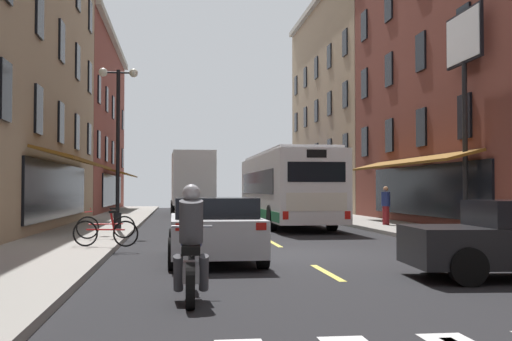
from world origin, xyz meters
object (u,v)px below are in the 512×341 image
Objects in this scene: pedestrian_mid at (341,201)px; bicycle_mid at (106,226)px; box_truck at (192,183)px; sedan_far at (186,201)px; pedestrian_rear at (386,205)px; transit_bus at (285,188)px; bicycle_near at (106,232)px; street_lamp_twin at (118,140)px; motorcycle_rider at (191,251)px; billboard_sign at (464,64)px; sedan_mid at (214,228)px.

bicycle_mid is at bearing 5.19° from pedestrian_mid.
box_truck reaches higher than sedan_far.
bicycle_mid is at bearing 124.09° from pedestrian_rear.
bicycle_mid is at bearing -129.02° from transit_bus.
pedestrian_rear is at bearing 40.23° from bicycle_near.
sedan_far is 2.91× the size of pedestrian_rear.
box_truck is (-3.85, 11.42, 0.30)m from transit_bus.
street_lamp_twin is (-3.06, -15.45, 1.41)m from box_truck.
motorcycle_rider is at bearing 26.34° from pedestrian_mid.
street_lamp_twin is at bearing -8.54° from pedestrian_mid.
street_lamp_twin is at bearing -96.48° from sedan_far.
sedan_far is (-9.22, 27.63, -5.24)m from billboard_sign.
billboard_sign reaches higher than pedestrian_mid.
box_truck is at bearing 83.18° from bicycle_near.
billboard_sign reaches higher than sedan_far.
bicycle_mid is (-2.74, -29.24, -0.20)m from sedan_far.
motorcycle_rider is 0.35× the size of street_lamp_twin.
sedan_mid reaches higher than sedan_far.
sedan_mid is 5.84m from bicycle_mid.
bicycle_near is (-2.70, -22.54, -1.48)m from box_truck.
sedan_mid is at bearing 22.88° from pedestrian_mid.
pedestrian_mid is (9.90, 14.25, 0.51)m from bicycle_near.
box_truck is at bearing 33.41° from pedestrian_rear.
box_truck reaches higher than sedan_mid.
box_truck is 3.99× the size of motorcycle_rider.
box_truck is 5.24× the size of pedestrian_rear.
sedan_mid is 2.54× the size of bicycle_mid.
transit_bus is at bearing -71.35° from box_truck.
bicycle_near is at bearing 11.77° from pedestrian_mid.
bicycle_mid is at bearing 95.98° from bicycle_near.
transit_bus is at bearing 126.97° from billboard_sign.
street_lamp_twin is at bearing 166.96° from billboard_sign.
billboard_sign is 9.54m from transit_bus.
motorcycle_rider is (-9.68, -11.51, -5.24)m from billboard_sign.
box_truck is at bearing -92.44° from pedestrian_mid.
street_lamp_twin reaches higher than bicycle_mid.
bicycle_mid is 12.25m from pedestrian_rear.
pedestrian_rear is (8.35, 15.96, 0.23)m from motorcycle_rider.
transit_bus is 12.06m from box_truck.
billboard_sign is at bearing -13.04° from street_lamp_twin.
transit_bus is 10.91m from bicycle_mid.
pedestrian_rear is at bearing -60.96° from box_truck.
street_lamp_twin is at bearing -101.19° from box_truck.
motorcycle_rider is at bearing -130.07° from billboard_sign.
motorcycle_rider is (-0.61, -4.83, -0.02)m from sedan_mid.
motorcycle_rider is at bearing -80.64° from street_lamp_twin.
sedan_far is at bearing 23.17° from pedestrian_rear.
billboard_sign is at bearing 36.38° from sedan_mid.
sedan_far is at bearing 108.46° from billboard_sign.
bicycle_mid is (-0.28, 2.69, 0.00)m from bicycle_near.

